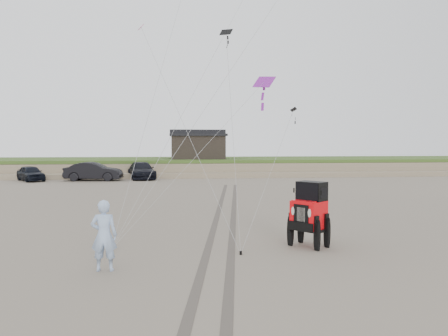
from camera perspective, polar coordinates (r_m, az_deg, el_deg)
The scene contains 12 objects.
ground at distance 14.06m, azimuth -4.34°, elevation -11.39°, with size 160.00×160.00×0.00m, color #6B6054.
dune_ridge at distance 51.17m, azimuth -5.71°, elevation 0.23°, with size 160.00×14.25×1.73m.
cabin at distance 50.66m, azimuth -3.45°, elevation 2.95°, with size 6.40×5.40×3.35m.
truck_a at distance 44.51m, azimuth -23.93°, elevation -0.63°, with size 1.70×4.24×1.44m, color black.
truck_b at distance 42.77m, azimuth -16.68°, elevation -0.44°, with size 1.83×5.26×1.73m, color black.
truck_c at distance 43.85m, azimuth -10.72°, elevation -0.32°, with size 2.30×5.66×1.64m, color black.
jeep at distance 15.31m, azimuth 11.01°, elevation -6.80°, with size 2.07×4.80×1.79m, color red, non-canonical shape.
man at distance 12.70m, azimuth -15.41°, elevation -8.49°, with size 0.73×0.48×1.99m, color #88A8D3.
kite_flock at distance 24.41m, azimuth 4.18°, elevation 15.79°, with size 8.71×7.51×8.22m.
stake_main at distance 15.18m, azimuth -14.57°, elevation -10.15°, with size 0.08×0.08×0.12m, color black.
stake_aux at distance 14.18m, azimuth 2.20°, elevation -11.01°, with size 0.08×0.08×0.12m, color black.
tire_tracks at distance 22.02m, azimuth 0.22°, elevation -5.99°, with size 5.22×29.74×0.01m.
Camera 1 is at (-0.43, -13.60, 3.57)m, focal length 35.00 mm.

